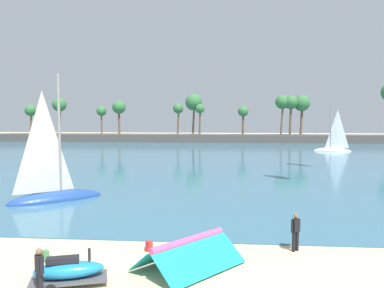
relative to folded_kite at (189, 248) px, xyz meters
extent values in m
cube|color=#386B84|center=(-2.68, 58.61, -0.76)|extent=(220.00, 111.19, 0.06)
cube|color=#514C47|center=(-2.68, 74.21, 0.11)|extent=(96.92, 6.00, 1.80)
cylinder|color=brown|center=(5.26, 73.56, 3.60)|extent=(0.56, 0.63, 5.21)
sphere|color=#38753D|center=(5.26, 73.56, 6.20)|extent=(2.36, 2.36, 2.36)
cylinder|color=brown|center=(-5.93, 74.42, 4.65)|extent=(0.80, 0.47, 7.31)
sphere|color=#38753D|center=(-5.93, 74.42, 8.30)|extent=(3.78, 3.78, 3.78)
cylinder|color=brown|center=(-37.16, 73.39, 4.40)|extent=(0.76, 0.66, 6.81)
sphere|color=#38753D|center=(-37.16, 73.39, 7.79)|extent=(3.24, 3.24, 3.24)
cylinder|color=brown|center=(-4.38, 72.80, 3.91)|extent=(0.60, 0.52, 5.82)
sphere|color=#38753D|center=(-4.38, 72.80, 6.81)|extent=(2.09, 2.09, 2.09)
cylinder|color=brown|center=(-27.61, 74.73, 3.66)|extent=(0.43, 0.38, 5.31)
sphere|color=#38753D|center=(-27.61, 74.73, 6.32)|extent=(2.31, 2.31, 2.31)
cylinder|color=brown|center=(15.69, 73.54, 4.60)|extent=(0.64, 0.57, 7.20)
sphere|color=#38753D|center=(15.69, 73.54, 8.19)|extent=(3.04, 3.04, 3.04)
cylinder|color=brown|center=(18.30, 74.70, 4.53)|extent=(0.82, 0.75, 7.08)
sphere|color=#38753D|center=(18.30, 74.70, 8.05)|extent=(3.65, 3.65, 3.65)
cylinder|color=brown|center=(-9.45, 74.03, 3.94)|extent=(0.66, 0.56, 5.90)
sphere|color=#38753D|center=(-9.45, 74.03, 6.88)|extent=(2.35, 2.35, 2.35)
cylinder|color=brown|center=(-44.94, 74.90, 3.74)|extent=(0.62, 0.72, 5.49)
sphere|color=#38753D|center=(-44.94, 74.90, 6.48)|extent=(2.69, 2.69, 2.69)
cylinder|color=brown|center=(-23.43, 74.79, 4.12)|extent=(0.59, 0.57, 6.23)
sphere|color=#38753D|center=(-23.43, 74.79, 7.23)|extent=(3.10, 3.10, 3.10)
cylinder|color=brown|center=(13.85, 73.72, 4.63)|extent=(0.78, 0.55, 7.27)
sphere|color=#38753D|center=(13.85, 73.72, 8.26)|extent=(3.08, 3.08, 3.08)
cube|color=#1EADB2|center=(-0.53, 0.44, -0.24)|extent=(3.45, 3.78, 0.97)
cube|color=#1EADB2|center=(0.53, -0.44, -0.24)|extent=(3.45, 3.78, 0.97)
cylinder|color=#EA5693|center=(0.00, 0.00, 0.31)|extent=(2.62, 3.03, 0.27)
cube|color=#4C4C51|center=(-4.02, -1.95, -0.56)|extent=(2.78, 1.76, 0.10)
cylinder|color=black|center=(-4.71, -1.58, -0.63)|extent=(0.34, 0.19, 0.32)
ellipsoid|color=#1E84C6|center=(-4.02, -1.95, -0.23)|extent=(2.54, 1.54, 0.56)
cube|color=black|center=(-4.21, -2.01, 0.15)|extent=(1.16, 0.68, 0.20)
cylinder|color=black|center=(-3.35, -1.73, 0.27)|extent=(0.10, 0.10, 0.44)
cylinder|color=black|center=(-4.65, -2.89, -0.36)|extent=(0.15, 0.15, 0.86)
cylinder|color=black|center=(-4.50, -3.05, -0.36)|extent=(0.15, 0.15, 0.86)
cube|color=black|center=(-4.57, -2.97, 0.36)|extent=(0.38, 0.38, 0.58)
sphere|color=brown|center=(-4.57, -2.97, 0.77)|extent=(0.21, 0.21, 0.21)
cylinder|color=black|center=(-4.73, -2.81, 0.32)|extent=(0.09, 0.09, 0.50)
cylinder|color=black|center=(-4.41, -3.14, 0.32)|extent=(0.09, 0.09, 0.50)
cylinder|color=black|center=(4.41, 2.25, -0.36)|extent=(0.15, 0.15, 0.86)
cylinder|color=black|center=(4.58, 2.38, -0.36)|extent=(0.15, 0.15, 0.86)
cube|color=black|center=(4.50, 2.32, 0.36)|extent=(0.39, 0.37, 0.58)
sphere|color=brown|center=(4.50, 2.32, 0.77)|extent=(0.21, 0.21, 0.21)
cylinder|color=black|center=(4.32, 2.17, 0.32)|extent=(0.09, 0.09, 0.50)
cylinder|color=black|center=(4.68, 2.46, 0.32)|extent=(0.09, 0.09, 0.50)
cube|color=red|center=(-1.91, 1.77, -0.57)|extent=(0.35, 0.36, 0.44)
cube|color=red|center=(-2.01, 1.69, -0.67)|extent=(0.20, 0.22, 0.20)
cube|color=#47844C|center=(-5.91, 0.22, -0.57)|extent=(0.36, 0.35, 0.44)
cube|color=#47844C|center=(-5.82, 0.32, -0.67)|extent=(0.22, 0.21, 0.20)
ellipsoid|color=white|center=(19.29, 52.53, -0.73)|extent=(6.23, 3.00, 1.20)
cylinder|color=gray|center=(19.00, 52.60, 3.61)|extent=(0.18, 0.18, 7.49)
pyramid|color=white|center=(19.99, 52.39, 3.05)|extent=(2.68, 0.73, 6.37)
ellipsoid|color=#234793|center=(-10.41, 11.32, -0.73)|extent=(6.25, 5.73, 1.31)
cylinder|color=gray|center=(-10.16, 11.53, 4.01)|extent=(0.20, 0.20, 8.17)
pyramid|color=silver|center=(-11.01, 10.81, 3.39)|extent=(2.37, 2.06, 6.95)
camera|label=1|loc=(1.42, -14.85, 5.13)|focal=36.64mm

